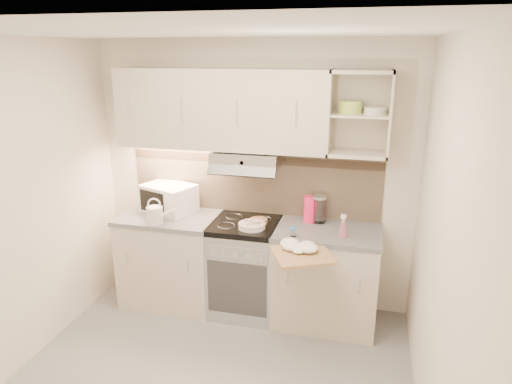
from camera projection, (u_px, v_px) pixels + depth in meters
The scene contains 16 objects.
room_shell at pixel (218, 163), 3.25m from camera, with size 3.04×2.84×2.52m.
base_cabinet_left at pixel (172, 261), 4.46m from camera, with size 0.90×0.60×0.86m, color beige.
worktop_left at pixel (169, 217), 4.32m from camera, with size 0.92×0.62×0.04m, color slate.
base_cabinet_right at pixel (326, 278), 4.11m from camera, with size 0.90×0.60×0.86m, color beige.
worktop_right at pixel (328, 232), 3.98m from camera, with size 0.92×0.62×0.04m, color slate.
electric_range at pixel (245, 267), 4.28m from camera, with size 0.60×0.60×0.90m.
microwave at pixel (169, 198), 4.40m from camera, with size 0.56×0.49×0.27m.
watering_can at pixel (156, 214), 4.09m from camera, with size 0.28×0.14×0.24m.
plate_stack at pixel (252, 226), 4.01m from camera, with size 0.24×0.24×0.05m.
bread_loaf at pixel (259, 221), 4.12m from camera, with size 0.16×0.16×0.04m, color olive.
pink_pitcher at pixel (310, 209), 4.14m from camera, with size 0.13×0.12×0.24m.
glass_jar at pixel (319, 209), 4.12m from camera, with size 0.13×0.13×0.25m.
spice_jar at pixel (293, 232), 3.83m from camera, with size 0.05×0.05×0.08m.
spray_bottle at pixel (343, 227), 3.81m from camera, with size 0.08×0.08×0.21m.
cutting_board at pixel (303, 255), 3.55m from camera, with size 0.43×0.39×0.02m, color #AD754E.
dish_towel at pixel (298, 247), 3.57m from camera, with size 0.28×0.24×0.08m, color white, non-canonical shape.
Camera 1 is at (1.03, -2.64, 2.40)m, focal length 32.00 mm.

